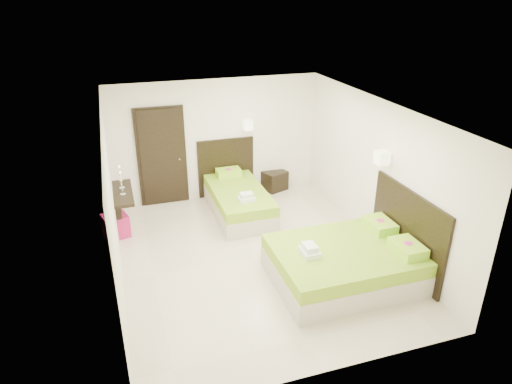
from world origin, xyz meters
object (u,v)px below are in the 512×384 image
object	(u,v)px
bed_single	(238,198)
nightstand	(274,180)
ottoman	(116,226)
bed_double	(349,261)

from	to	relation	value
bed_single	nightstand	xyz separation A→B (m)	(1.12, 0.87, -0.09)
nightstand	ottoman	world-z (taller)	nightstand
bed_double	nightstand	size ratio (longest dim) A/B	4.50
nightstand	bed_single	bearing A→B (deg)	-163.16
nightstand	bed_double	bearing A→B (deg)	-112.24
bed_single	nightstand	bearing A→B (deg)	37.72
bed_single	nightstand	world-z (taller)	bed_single
bed_single	ottoman	size ratio (longest dim) A/B	4.89
nightstand	ottoman	distance (m)	3.76
bed_single	ottoman	bearing A→B (deg)	-173.73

